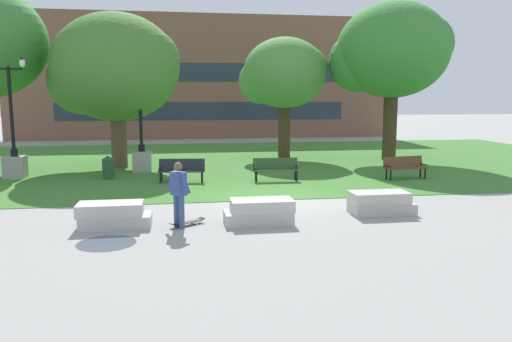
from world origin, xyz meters
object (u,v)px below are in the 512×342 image
Objects in this scene: concrete_block_right at (380,203)px; skateboard at (188,222)px; park_bench_near_right at (182,169)px; lamp_post_right at (142,149)px; trash_bin at (108,167)px; concrete_block_left at (260,212)px; park_bench_far_left at (276,168)px; lamp_post_center at (14,154)px; person_skateboarder at (179,191)px; park_bench_near_left at (405,166)px; concrete_block_center at (114,215)px.

skateboard is (-5.54, -0.49, -0.22)m from concrete_block_right.
lamp_post_right is at bearing 118.95° from park_bench_near_right.
concrete_block_left is at bearing -58.11° from trash_bin.
skateboard is at bearing -119.51° from park_bench_far_left.
park_bench_far_left is 6.45m from lamp_post_right.
lamp_post_center reaches higher than park_bench_near_right.
person_skateboarder is 0.92× the size of park_bench_near_left.
park_bench_near_left is at bearing -8.66° from trash_bin.
park_bench_near_left is at bearing 41.20° from concrete_block_left.
trash_bin is at bearing 167.10° from park_bench_far_left.
skateboard is 10.05m from lamp_post_right.
concrete_block_center is 7.85m from trash_bin.
person_skateboarder is at bearing -53.40° from lamp_post_center.
lamp_post_right reaches higher than concrete_block_left.
park_bench_near_left is 1.02× the size of park_bench_far_left.
trash_bin is (-1.22, -1.92, -0.52)m from lamp_post_right.
skateboard is (0.21, 0.20, -0.88)m from person_skateboarder.
lamp_post_center reaches higher than park_bench_far_left.
concrete_block_right is 0.98× the size of park_bench_near_left.
lamp_post_center is at bearing 126.60° from person_skateboarder.
trash_bin reaches higher than park_bench_near_right.
lamp_post_right reaches higher than concrete_block_center.
park_bench_near_left is 9.03m from park_bench_near_right.
concrete_block_left is 1.07× the size of person_skateboarder.
person_skateboarder reaches higher than concrete_block_right.
person_skateboarder is 6.93m from park_bench_near_right.
park_bench_far_left is (3.62, 6.40, 0.45)m from skateboard.
trash_bin is at bearing 139.03° from concrete_block_right.
skateboard is at bearing -4.87° from concrete_block_center.
lamp_post_center is 5.13× the size of trash_bin.
person_skateboarder is at bearing -173.17° from concrete_block_right.
trash_bin reaches higher than park_bench_far_left.
concrete_block_left is 1.01× the size of concrete_block_right.
concrete_block_left is 6.66m from park_bench_far_left.
concrete_block_left is at bearing 4.54° from person_skateboarder.
park_bench_near_right reaches higher than concrete_block_right.
trash_bin is (-11.96, 1.82, -0.04)m from park_bench_near_left.
concrete_block_right is (3.62, 0.52, 0.00)m from concrete_block_left.
trash_bin is at bearing 110.92° from skateboard.
concrete_block_center is 1.02× the size of concrete_block_left.
park_bench_far_left is at bearing 75.16° from concrete_block_left.
lamp_post_center reaches higher than concrete_block_right.
concrete_block_left is at bearing -2.88° from concrete_block_center.
lamp_post_right is (0.08, 9.68, 0.72)m from concrete_block_center.
lamp_post_right is (-3.73, 9.87, 0.72)m from concrete_block_left.
concrete_block_left is at bearing -73.47° from park_bench_near_right.
lamp_post_right reaches higher than trash_bin.
lamp_post_center is at bearing 128.10° from skateboard.
park_bench_far_left reaches higher than concrete_block_left.
concrete_block_left is (3.81, -0.19, 0.00)m from concrete_block_center.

